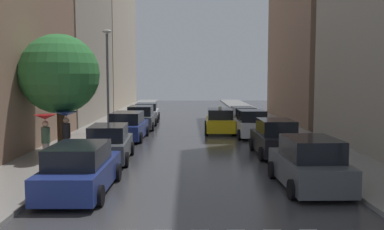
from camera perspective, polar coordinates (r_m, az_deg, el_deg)
ground_plane at (r=31.80m, az=-0.11°, el=-1.68°), size 28.00×72.00×0.04m
sidewalk_left at (r=32.39m, az=-11.69°, el=-1.49°), size 3.00×72.00×0.15m
sidewalk_right at (r=32.51m, az=11.42°, el=-1.46°), size 3.00×72.00×0.15m
building_left_mid at (r=37.88m, az=-17.26°, el=8.48°), size 6.00×13.99×12.21m
building_left_far at (r=55.04m, az=-12.19°, el=13.07°), size 6.00×19.49×22.86m
parked_car_left_nearest at (r=14.21m, az=-15.06°, el=-7.27°), size 2.11×4.60×1.63m
parked_car_left_second at (r=19.22m, az=-11.28°, el=-3.94°), size 2.11×4.22×1.65m
parked_car_left_third at (r=25.62m, az=-8.77°, el=-1.58°), size 2.26×4.54×1.69m
parked_car_left_fourth at (r=30.90m, az=-6.98°, el=-0.40°), size 2.11×4.62×1.70m
parked_car_left_fifth at (r=36.36m, az=-6.23°, el=0.35°), size 2.28×4.40×1.56m
parked_car_right_nearest at (r=14.83m, az=15.76°, el=-6.56°), size 2.15×4.22×1.76m
parked_car_right_second at (r=20.59m, az=11.32°, el=-3.20°), size 2.00×4.17×1.76m
parked_car_right_third at (r=26.69m, az=8.06°, el=-1.28°), size 2.07×4.04×1.73m
parked_car_right_fourth at (r=32.09m, az=6.96°, el=-0.32°), size 2.17×4.68×1.53m
taxi_midroad at (r=28.68m, az=3.83°, el=-0.86°), size 2.20×4.48×1.81m
pedestrian_foreground at (r=18.62m, az=-19.43°, el=-1.85°), size 0.91×0.91×2.07m
pedestrian_near_tree at (r=19.82m, az=-16.85°, el=-1.20°), size 1.02×1.02×2.07m
street_tree_left at (r=20.79m, az=-17.69°, el=5.35°), size 3.77×3.77×5.68m
lamp_post_left at (r=28.08m, az=-11.49°, el=5.62°), size 0.60×0.28×6.74m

